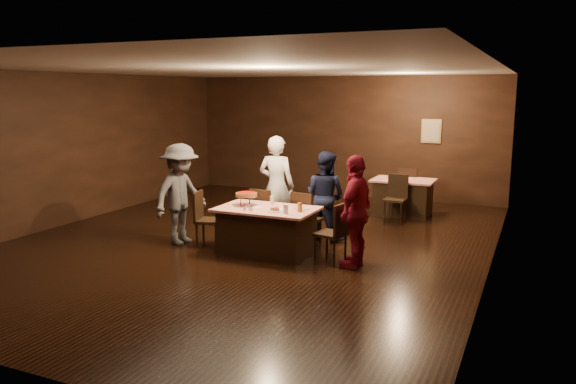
% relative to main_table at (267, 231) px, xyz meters
% --- Properties ---
extents(room, '(10.00, 10.04, 3.02)m').
position_rel_main_table_xyz_m(room, '(-0.60, 0.53, 1.75)').
color(room, black).
rests_on(room, ground).
extents(main_table, '(1.60, 1.00, 0.77)m').
position_rel_main_table_xyz_m(main_table, '(0.00, 0.00, 0.00)').
color(main_table, red).
rests_on(main_table, ground).
extents(back_table, '(1.30, 0.90, 0.77)m').
position_rel_main_table_xyz_m(back_table, '(1.35, 3.86, 0.00)').
color(back_table, '#B7190C').
rests_on(back_table, ground).
extents(chair_far_left, '(0.45, 0.45, 0.95)m').
position_rel_main_table_xyz_m(chair_far_left, '(-0.40, 0.75, 0.09)').
color(chair_far_left, black).
rests_on(chair_far_left, ground).
extents(chair_far_right, '(0.49, 0.49, 0.95)m').
position_rel_main_table_xyz_m(chair_far_right, '(0.40, 0.75, 0.09)').
color(chair_far_right, black).
rests_on(chair_far_right, ground).
extents(chair_end_left, '(0.51, 0.51, 0.95)m').
position_rel_main_table_xyz_m(chair_end_left, '(-1.10, 0.00, 0.09)').
color(chair_end_left, black).
rests_on(chair_end_left, ground).
extents(chair_end_right, '(0.50, 0.50, 0.95)m').
position_rel_main_table_xyz_m(chair_end_right, '(1.10, 0.00, 0.09)').
color(chair_end_right, black).
rests_on(chair_end_right, ground).
extents(chair_back_near, '(0.43, 0.43, 0.95)m').
position_rel_main_table_xyz_m(chair_back_near, '(1.35, 3.16, 0.09)').
color(chair_back_near, black).
rests_on(chair_back_near, ground).
extents(chair_back_far, '(0.43, 0.43, 0.95)m').
position_rel_main_table_xyz_m(chair_back_far, '(1.35, 4.46, 0.09)').
color(chair_back_far, black).
rests_on(chair_back_far, ground).
extents(diner_white_jacket, '(0.69, 0.48, 1.84)m').
position_rel_main_table_xyz_m(diner_white_jacket, '(-0.38, 1.16, 0.54)').
color(diner_white_jacket, white).
rests_on(diner_white_jacket, ground).
extents(diner_navy_hoodie, '(0.89, 0.76, 1.59)m').
position_rel_main_table_xyz_m(diner_navy_hoodie, '(0.54, 1.24, 0.41)').
color(diner_navy_hoodie, black).
rests_on(diner_navy_hoodie, ground).
extents(diner_grey_knit, '(0.84, 1.23, 1.75)m').
position_rel_main_table_xyz_m(diner_grey_knit, '(-1.66, -0.02, 0.49)').
color(diner_grey_knit, '#4C4C50').
rests_on(diner_grey_knit, ground).
extents(diner_red_shirt, '(0.49, 1.03, 1.71)m').
position_rel_main_table_xyz_m(diner_red_shirt, '(1.51, -0.05, 0.47)').
color(diner_red_shirt, maroon).
rests_on(diner_red_shirt, ground).
extents(pizza_stand, '(0.38, 0.38, 0.22)m').
position_rel_main_table_xyz_m(pizza_stand, '(-0.40, 0.05, 0.57)').
color(pizza_stand, black).
rests_on(pizza_stand, main_table).
extents(plate_with_slice, '(0.25, 0.25, 0.06)m').
position_rel_main_table_xyz_m(plate_with_slice, '(0.25, -0.18, 0.41)').
color(plate_with_slice, white).
rests_on(plate_with_slice, main_table).
extents(plate_empty, '(0.25, 0.25, 0.01)m').
position_rel_main_table_xyz_m(plate_empty, '(0.55, 0.15, 0.39)').
color(plate_empty, white).
rests_on(plate_empty, main_table).
extents(glass_front_right, '(0.08, 0.08, 0.14)m').
position_rel_main_table_xyz_m(glass_front_right, '(0.45, -0.25, 0.46)').
color(glass_front_right, silver).
rests_on(glass_front_right, main_table).
extents(glass_amber, '(0.08, 0.08, 0.14)m').
position_rel_main_table_xyz_m(glass_amber, '(0.60, -0.05, 0.46)').
color(glass_amber, '#BF7F26').
rests_on(glass_amber, main_table).
extents(glass_back, '(0.08, 0.08, 0.14)m').
position_rel_main_table_xyz_m(glass_back, '(-0.05, 0.30, 0.46)').
color(glass_back, silver).
rests_on(glass_back, main_table).
extents(condiments, '(0.17, 0.10, 0.09)m').
position_rel_main_table_xyz_m(condiments, '(-0.18, -0.28, 0.43)').
color(condiments, silver).
rests_on(condiments, main_table).
extents(napkin_center, '(0.19, 0.19, 0.01)m').
position_rel_main_table_xyz_m(napkin_center, '(0.30, 0.00, 0.39)').
color(napkin_center, white).
rests_on(napkin_center, main_table).
extents(napkin_left, '(0.21, 0.21, 0.01)m').
position_rel_main_table_xyz_m(napkin_left, '(-0.15, -0.05, 0.39)').
color(napkin_left, white).
rests_on(napkin_left, main_table).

